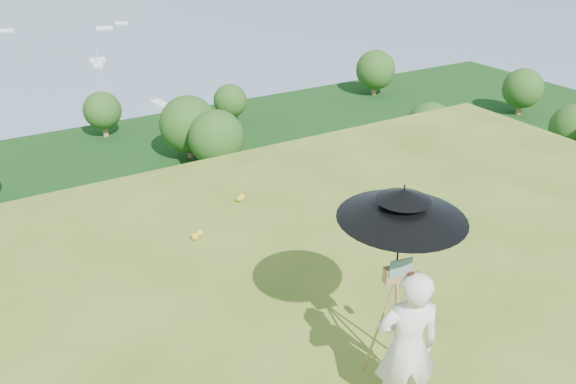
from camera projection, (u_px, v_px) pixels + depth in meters
ground at (487, 341)px, 6.86m from camera, size 14.00×14.00×0.00m
forest_slope at (105, 362)px, 46.84m from camera, size 140.00×56.00×22.00m
shoreline_tier at (42, 227)px, 80.81m from camera, size 170.00×28.00×8.00m
slope_trees at (77, 216)px, 40.57m from camera, size 110.00×50.00×6.00m
harbor_town at (33, 187)px, 77.90m from camera, size 110.00×22.00×5.00m
wildflowers at (472, 326)px, 7.03m from camera, size 10.00×10.50×0.12m
painter at (407, 347)px, 5.51m from camera, size 0.76×0.64×1.77m
field_easel at (393, 316)px, 6.10m from camera, size 0.69×0.69×1.54m
sun_umbrella at (400, 233)px, 5.67m from camera, size 1.73×1.73×1.08m
painter_cap at (416, 277)px, 5.13m from camera, size 0.24×0.26×0.10m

